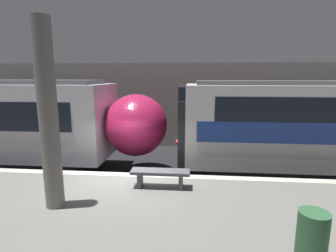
# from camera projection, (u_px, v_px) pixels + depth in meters

# --- Properties ---
(ground_plane) EXTENTS (120.00, 120.00, 0.00)m
(ground_plane) POSITION_uv_depth(u_px,v_px,m) (131.00, 207.00, 7.91)
(ground_plane) COLOR black
(platform) EXTENTS (40.00, 5.14, 1.08)m
(platform) POSITION_uv_depth(u_px,v_px,m) (101.00, 244.00, 5.30)
(platform) COLOR slate
(platform) RESTS_ON ground
(station_rear_barrier) EXTENTS (50.00, 0.15, 4.61)m
(station_rear_barrier) POSITION_uv_depth(u_px,v_px,m) (160.00, 105.00, 14.56)
(station_rear_barrier) COLOR #9E998E
(station_rear_barrier) RESTS_ON ground
(support_pillar_near) EXTENTS (0.39, 0.39, 3.96)m
(support_pillar_near) POSITION_uv_depth(u_px,v_px,m) (48.00, 117.00, 5.40)
(support_pillar_near) COLOR slate
(support_pillar_near) RESTS_ON platform
(platform_bench) EXTENTS (1.50, 0.40, 0.45)m
(platform_bench) POSITION_uv_depth(u_px,v_px,m) (160.00, 175.00, 6.67)
(platform_bench) COLOR #4C4C51
(platform_bench) RESTS_ON platform
(trash_bin) EXTENTS (0.44, 0.44, 0.85)m
(trash_bin) POSITION_uv_depth(u_px,v_px,m) (312.00, 239.00, 3.88)
(trash_bin) COLOR #2D5B38
(trash_bin) RESTS_ON platform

